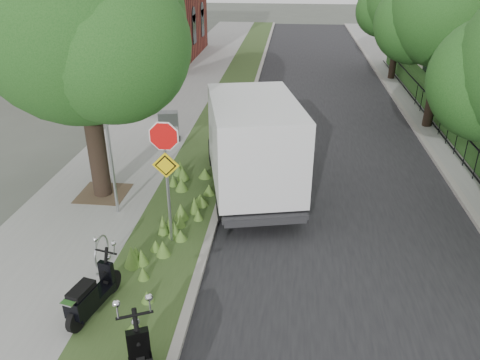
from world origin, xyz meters
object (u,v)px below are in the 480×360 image
object	(u,v)px
sign_assembly	(165,159)
scooter_far	(89,300)
utility_cabinet	(169,126)
box_truck	(251,140)

from	to	relation	value
sign_assembly	scooter_far	size ratio (longest dim) A/B	1.93
scooter_far	utility_cabinet	bearing A→B (deg)	94.63
sign_assembly	box_truck	world-z (taller)	sign_assembly
sign_assembly	utility_cabinet	world-z (taller)	sign_assembly
scooter_far	box_truck	world-z (taller)	box_truck
scooter_far	box_truck	size ratio (longest dim) A/B	0.28
sign_assembly	scooter_far	xyz separation A→B (m)	(-0.94, -2.78, -1.82)
sign_assembly	utility_cabinet	xyz separation A→B (m)	(-1.71, 6.74, -1.69)
sign_assembly	box_truck	bearing A→B (deg)	60.90
scooter_far	sign_assembly	bearing A→B (deg)	71.27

